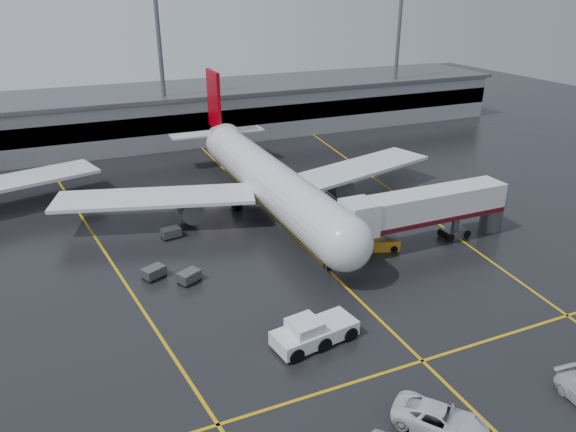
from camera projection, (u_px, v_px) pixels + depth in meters
name	position (u px, v px, depth m)	size (l,w,h in m)	color
ground	(298.00, 240.00, 57.68)	(220.00, 220.00, 0.00)	black
apron_line_centre	(298.00, 240.00, 57.67)	(0.25, 90.00, 0.02)	gold
apron_line_stop	(422.00, 361.00, 39.15)	(60.00, 0.25, 0.02)	gold
apron_line_left	(94.00, 236.00, 58.75)	(0.25, 70.00, 0.02)	gold
apron_line_right	(388.00, 188.00, 72.70)	(0.25, 70.00, 0.02)	gold
terminal	(187.00, 112.00, 96.32)	(122.00, 19.00, 8.60)	gray
light_mast_mid	(161.00, 59.00, 85.47)	(3.00, 1.20, 25.45)	#595B60
light_mast_right	(398.00, 47.00, 101.99)	(3.00, 1.20, 25.45)	#595B60
main_airliner	(264.00, 176.00, 64.18)	(48.80, 45.60, 14.10)	silver
jet_bridge	(426.00, 209.00, 55.43)	(19.90, 3.40, 6.05)	silver
pushback_tractor	(313.00, 333.00, 40.76)	(6.97, 3.72, 2.38)	silver
belt_loader	(380.00, 244.00, 55.55)	(4.15, 2.81, 2.43)	orange
service_van_a	(440.00, 420.00, 32.79)	(2.69, 5.83, 1.62)	silver
baggage_cart_a	(189.00, 276.00, 49.33)	(2.38, 2.10, 1.12)	#595B60
baggage_cart_b	(154.00, 272.00, 50.05)	(2.37, 2.04, 1.12)	#595B60
baggage_cart_c	(171.00, 232.00, 58.06)	(2.19, 1.62, 1.12)	#595B60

